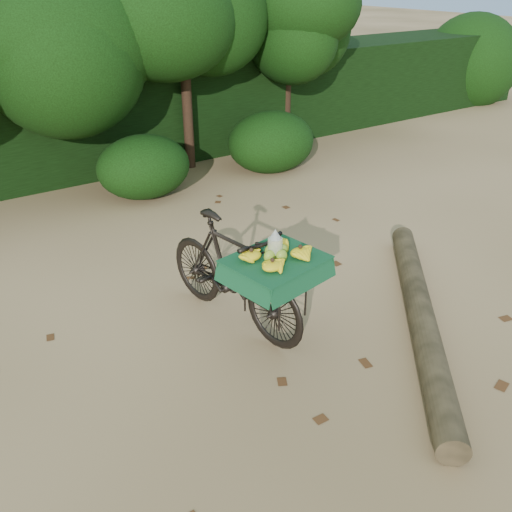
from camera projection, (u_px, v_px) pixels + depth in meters
ground at (186, 373)px, 5.01m from camera, size 80.00×80.00×0.00m
vendor_bicycle at (234, 272)px, 5.47m from camera, size 1.03×2.01×1.18m
fallen_log at (421, 314)px, 5.64m from camera, size 2.67×2.96×0.27m
hedge_backdrop at (12, 129)px, 9.20m from camera, size 26.00×1.80×1.80m
bush_clumps at (83, 182)px, 8.19m from camera, size 8.80×1.70×0.90m
leaf_litter at (156, 338)px, 5.49m from camera, size 7.00×7.30×0.01m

